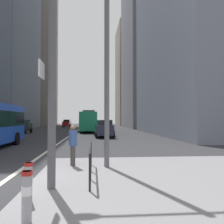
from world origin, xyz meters
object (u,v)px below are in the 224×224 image
(city_bus_red_distant, at_px, (91,120))
(car_oncoming_mid, at_px, (22,126))
(car_receding_far, at_px, (106,127))
(street_lamp_post, at_px, (107,38))
(pedestrian_waiting, at_px, (73,143))
(city_bus_red_receding, at_px, (90,120))
(car_oncoming_far, at_px, (67,123))
(car_receding_near, at_px, (104,129))
(bollard_left, at_px, (27,194))
(bollard_right, at_px, (28,180))

(city_bus_red_distant, relative_size, car_oncoming_mid, 2.42)
(city_bus_red_distant, bearing_deg, car_receding_far, -85.84)
(car_receding_far, bearing_deg, street_lamp_post, -92.97)
(car_oncoming_mid, distance_m, pedestrian_waiting, 26.30)
(city_bus_red_receding, xyz_separation_m, pedestrian_waiting, (-0.23, -28.59, -0.78))
(car_oncoming_far, relative_size, street_lamp_post, 0.58)
(car_oncoming_mid, relative_size, car_receding_near, 1.06)
(car_oncoming_mid, relative_size, car_receding_far, 1.06)
(car_receding_far, bearing_deg, city_bus_red_receding, 104.05)
(car_receding_far, bearing_deg, car_oncoming_far, 104.76)
(car_receding_near, bearing_deg, pedestrian_waiting, -97.12)
(car_oncoming_mid, xyz_separation_m, street_lamp_post, (10.75, -24.88, 4.29))
(car_oncoming_far, xyz_separation_m, pedestrian_waiting, (6.13, -52.29, 0.07))
(street_lamp_post, xyz_separation_m, pedestrian_waiting, (-1.36, 0.32, -4.22))
(car_oncoming_mid, relative_size, pedestrian_waiting, 2.67)
(car_oncoming_far, relative_size, pedestrian_waiting, 2.81)
(car_receding_far, relative_size, bollard_left, 4.45)
(car_oncoming_mid, height_order, pedestrian_waiting, car_oncoming_mid)
(car_receding_near, relative_size, car_oncoming_far, 0.89)
(city_bus_red_receding, xyz_separation_m, car_receding_near, (1.81, -12.29, -0.85))
(city_bus_red_receding, xyz_separation_m, bollard_left, (-0.61, -33.70, -1.17))
(car_oncoming_far, distance_m, bollard_right, 56.57)
(bollard_right, relative_size, pedestrian_waiting, 0.54)
(street_lamp_post, bearing_deg, city_bus_red_receding, 92.24)
(car_receding_far, relative_size, bollard_right, 4.69)
(city_bus_red_receding, distance_m, car_receding_near, 12.45)
(pedestrian_waiting, bearing_deg, car_oncoming_mid, 110.93)
(city_bus_red_receding, height_order, city_bus_red_distant, same)
(car_receding_near, xyz_separation_m, bollard_left, (-2.42, -21.41, -0.32))
(car_oncoming_mid, xyz_separation_m, bollard_right, (8.73, -28.58, -0.35))
(city_bus_red_distant, distance_m, car_oncoming_far, 7.85)
(car_oncoming_mid, height_order, car_receding_far, same)
(city_bus_red_distant, relative_size, pedestrian_waiting, 6.45)
(bollard_left, bearing_deg, car_receding_far, 83.62)
(car_receding_near, height_order, bollard_right, car_receding_near)
(bollard_left, height_order, pedestrian_waiting, pedestrian_waiting)
(car_receding_near, bearing_deg, city_bus_red_distant, 93.02)
(city_bus_red_receding, height_order, car_receding_far, city_bus_red_receding)
(pedestrian_waiting, bearing_deg, car_oncoming_far, 96.69)
(city_bus_red_distant, distance_m, car_oncoming_mid, 25.36)
(car_receding_near, height_order, street_lamp_post, street_lamp_post)
(city_bus_red_distant, xyz_separation_m, car_receding_far, (2.04, -28.09, -0.85))
(car_receding_near, distance_m, bollard_left, 21.55)
(street_lamp_post, height_order, bollard_left, street_lamp_post)
(car_oncoming_far, distance_m, pedestrian_waiting, 52.65)
(bollard_right, bearing_deg, car_receding_far, 82.68)
(car_oncoming_mid, height_order, bollard_right, car_oncoming_mid)
(car_receding_near, relative_size, bollard_left, 4.43)
(car_receding_near, height_order, pedestrian_waiting, car_receding_near)
(car_oncoming_far, bearing_deg, city_bus_red_receding, -74.98)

